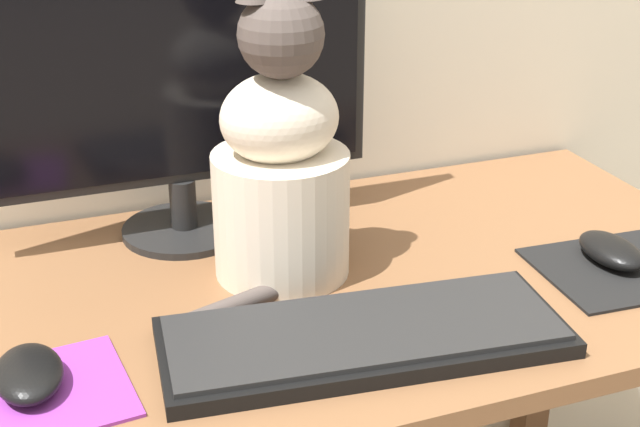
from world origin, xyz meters
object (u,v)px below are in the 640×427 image
Objects in this scene: keyboard at (364,335)px; computer_mouse_left at (29,373)px; monitor at (174,76)px; cat at (281,167)px; computer_mouse_right at (611,250)px.

computer_mouse_left is (-0.34, 0.04, 0.01)m from keyboard.
monitor is 0.19m from cat.
monitor is 1.14× the size of keyboard.
monitor is at bearing 53.47° from computer_mouse_left.
cat is at bearing 105.14° from keyboard.
computer_mouse_left is at bearing 179.42° from keyboard.
cat is (-0.03, 0.19, 0.13)m from keyboard.
monitor is 0.60m from computer_mouse_right.
keyboard is 0.23m from cat.
monitor is 4.94× the size of computer_mouse_left.
computer_mouse_left is 1.00× the size of computer_mouse_right.
cat reaches higher than keyboard.
keyboard is at bearing -79.34° from cat.
cat is at bearing 25.42° from computer_mouse_left.
computer_mouse_left is at bearing -126.53° from monitor.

